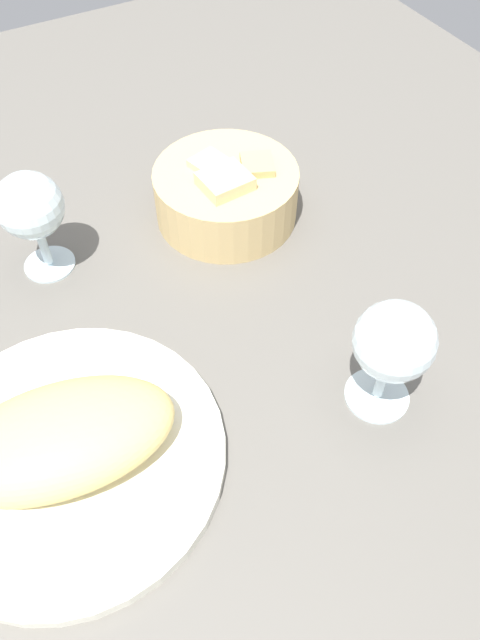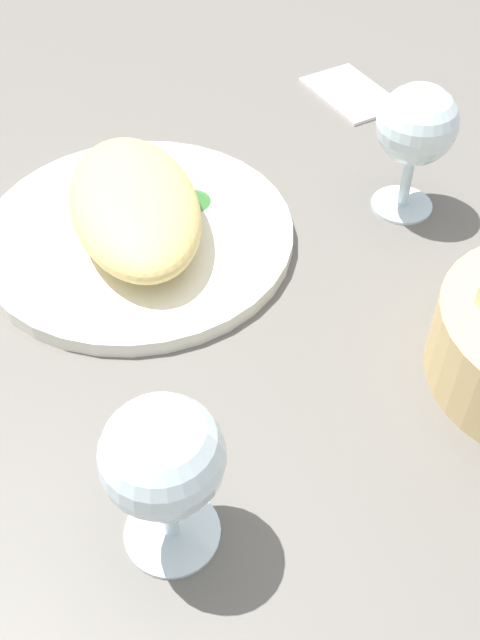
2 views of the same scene
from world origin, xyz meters
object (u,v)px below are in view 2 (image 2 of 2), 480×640
at_px(wine_glass_near, 163,462).
at_px(plate, 138,235).
at_px(wine_glass_far, 416,129).
at_px(folded_napkin, 351,92).

bearing_deg(wine_glass_near, plate, 164.24).
xyz_separation_m(plate, wine_glass_near, (0.28, -0.08, 0.08)).
xyz_separation_m(wine_glass_far, folded_napkin, (-0.19, 0.06, -0.08)).
height_order(wine_glass_far, folded_napkin, wine_glass_far).
height_order(wine_glass_near, wine_glass_far, same).
bearing_deg(wine_glass_far, wine_glass_near, -55.51).
relative_size(plate, folded_napkin, 2.52).
bearing_deg(wine_glass_far, folded_napkin, 162.46).
bearing_deg(plate, wine_glass_near, -15.76).
relative_size(plate, wine_glass_near, 2.22).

